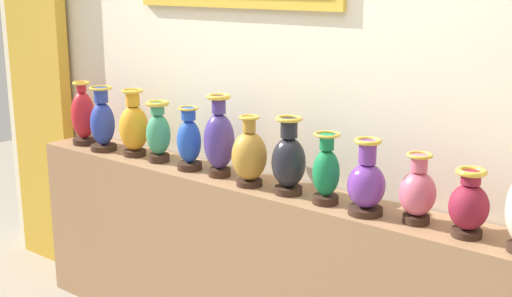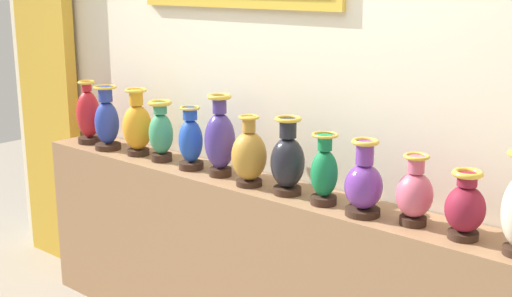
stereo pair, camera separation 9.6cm
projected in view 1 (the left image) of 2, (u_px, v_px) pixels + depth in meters
display_shelf at (256, 272)px, 3.55m from camera, size 3.08×0.34×0.97m
back_wall at (283, 92)px, 3.50m from camera, size 5.01×0.14×2.75m
curtain_gold at (41, 97)px, 4.67m from camera, size 0.57×0.08×2.34m
vase_crimson at (83, 116)px, 4.19m from camera, size 0.14×0.14×0.39m
vase_cobalt at (102, 123)px, 4.04m from camera, size 0.15×0.15×0.38m
vase_amber at (134, 127)px, 3.91m from camera, size 0.17×0.17×0.39m
vase_jade at (158, 133)px, 3.79m from camera, size 0.14×0.14×0.34m
vase_sapphire at (189, 142)px, 3.64m from camera, size 0.13×0.13×0.34m
vase_indigo at (219, 140)px, 3.50m from camera, size 0.16×0.16×0.43m
vase_ochre at (249, 156)px, 3.35m from camera, size 0.17×0.17×0.35m
vase_onyx at (289, 160)px, 3.22m from camera, size 0.16×0.16×0.37m
vase_emerald at (326, 172)px, 3.09m from camera, size 0.12×0.12×0.33m
vase_violet at (366, 184)px, 2.95m from camera, size 0.17×0.17×0.34m
vase_rose at (418, 192)px, 2.84m from camera, size 0.15×0.15×0.30m
vase_burgundy at (469, 205)px, 2.69m from camera, size 0.16×0.16×0.28m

